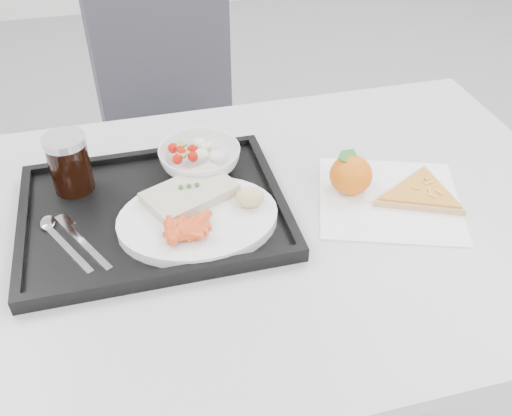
# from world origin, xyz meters

# --- Properties ---
(table) EXTENTS (1.20, 0.80, 0.75)m
(table) POSITION_xyz_m (0.00, 0.30, 0.68)
(table) COLOR #ABABAD
(table) RESTS_ON ground
(chair) EXTENTS (0.54, 0.55, 0.93)m
(chair) POSITION_xyz_m (-0.06, 0.99, 0.54)
(chair) COLOR #33323A
(chair) RESTS_ON ground
(tray) EXTENTS (0.45, 0.35, 0.03)m
(tray) POSITION_xyz_m (-0.17, 0.35, 0.76)
(tray) COLOR black
(tray) RESTS_ON table
(dinner_plate) EXTENTS (0.27, 0.27, 0.02)m
(dinner_plate) POSITION_xyz_m (-0.11, 0.29, 0.77)
(dinner_plate) COLOR white
(dinner_plate) RESTS_ON tray
(fish_fillet) EXTENTS (0.18, 0.15, 0.03)m
(fish_fillet) POSITION_xyz_m (-0.11, 0.34, 0.79)
(fish_fillet) COLOR beige
(fish_fillet) RESTS_ON dinner_plate
(bread_roll) EXTENTS (0.06, 0.06, 0.03)m
(bread_roll) POSITION_xyz_m (-0.01, 0.30, 0.80)
(bread_roll) COLOR beige
(bread_roll) RESTS_ON dinner_plate
(salad_bowl) EXTENTS (0.15, 0.15, 0.05)m
(salad_bowl) POSITION_xyz_m (-0.07, 0.45, 0.79)
(salad_bowl) COLOR white
(salad_bowl) RESTS_ON tray
(cola_glass) EXTENTS (0.08, 0.08, 0.11)m
(cola_glass) POSITION_xyz_m (-0.30, 0.45, 0.82)
(cola_glass) COLOR black
(cola_glass) RESTS_ON tray
(cutlery) EXTENTS (0.12, 0.16, 0.01)m
(cutlery) POSITION_xyz_m (-0.32, 0.31, 0.77)
(cutlery) COLOR silver
(cutlery) RESTS_ON tray
(napkin) EXTENTS (0.32, 0.31, 0.00)m
(napkin) POSITION_xyz_m (0.24, 0.29, 0.75)
(napkin) COLOR white
(napkin) RESTS_ON table
(tangerine) EXTENTS (0.10, 0.10, 0.07)m
(tangerine) POSITION_xyz_m (0.18, 0.33, 0.79)
(tangerine) COLOR #FF5E16
(tangerine) RESTS_ON napkin
(pizza_slice) EXTENTS (0.20, 0.20, 0.02)m
(pizza_slice) POSITION_xyz_m (0.30, 0.28, 0.76)
(pizza_slice) COLOR tan
(pizza_slice) RESTS_ON napkin
(carrot_pile) EXTENTS (0.09, 0.07, 0.02)m
(carrot_pile) POSITION_xyz_m (-0.13, 0.25, 0.80)
(carrot_pile) COLOR #DA4419
(carrot_pile) RESTS_ON dinner_plate
(salad_contents) EXTENTS (0.10, 0.08, 0.02)m
(salad_contents) POSITION_xyz_m (-0.07, 0.46, 0.80)
(salad_contents) COLOR #B20F06
(salad_contents) RESTS_ON salad_bowl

